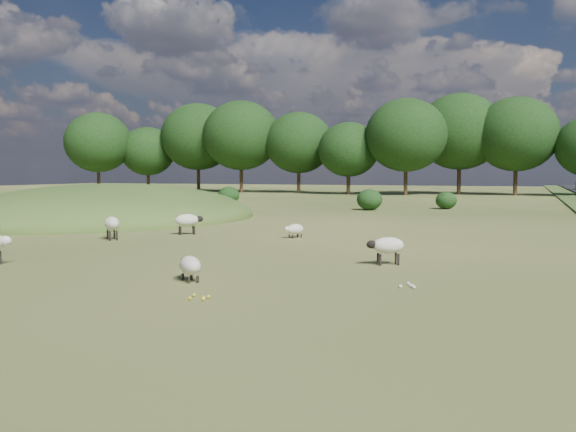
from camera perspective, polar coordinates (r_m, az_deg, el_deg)
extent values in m
plane|color=#2D4816|center=(40.45, 5.22, 0.15)|extent=(160.00, 160.00, 0.00)
ellipsoid|color=#33561E|center=(38.38, -15.65, -0.19)|extent=(16.00, 20.00, 4.00)
cylinder|color=black|center=(89.31, -16.48, 3.34)|extent=(0.44, 0.44, 3.77)
ellipsoid|color=black|center=(89.39, -16.54, 6.29)|extent=(8.81, 8.81, 7.93)
cylinder|color=black|center=(89.28, -12.32, 3.20)|extent=(0.44, 0.44, 3.12)
ellipsoid|color=black|center=(89.31, -12.35, 5.65)|extent=(7.28, 7.28, 6.55)
cylinder|color=black|center=(86.65, -7.97, 3.59)|extent=(0.44, 0.44, 4.21)
ellipsoid|color=black|center=(86.77, -8.00, 6.99)|extent=(9.83, 9.83, 8.84)
cylinder|color=black|center=(81.88, -4.17, 3.58)|extent=(0.44, 0.44, 4.18)
ellipsoid|color=black|center=(82.00, -4.19, 7.16)|extent=(9.75, 9.75, 8.78)
cylinder|color=black|center=(79.73, 0.95, 3.37)|extent=(0.44, 0.44, 3.61)
ellipsoid|color=black|center=(79.80, 0.96, 6.54)|extent=(8.41, 8.41, 7.57)
cylinder|color=black|center=(74.94, 5.39, 3.09)|extent=(0.44, 0.44, 3.02)
ellipsoid|color=black|center=(74.97, 5.41, 5.91)|extent=(7.04, 7.04, 6.34)
cylinder|color=black|center=(73.05, 10.42, 3.36)|extent=(0.44, 0.44, 3.90)
ellipsoid|color=black|center=(73.15, 10.46, 7.09)|extent=(9.09, 9.09, 8.18)
cylinder|color=black|center=(77.21, 14.95, 3.44)|extent=(0.44, 0.44, 4.22)
ellipsoid|color=black|center=(77.34, 15.02, 7.27)|extent=(9.85, 9.85, 8.86)
cylinder|color=black|center=(75.92, 19.56, 3.24)|extent=(0.44, 0.44, 3.94)
ellipsoid|color=black|center=(76.03, 19.64, 6.87)|extent=(9.20, 9.20, 8.28)
ellipsoid|color=black|center=(44.87, 7.26, 1.45)|extent=(1.77, 1.77, 1.45)
ellipsoid|color=black|center=(47.17, 13.88, 1.35)|extent=(1.50, 1.50, 1.23)
ellipsoid|color=black|center=(52.73, -5.30, 1.84)|extent=(1.76, 1.76, 1.44)
ellipsoid|color=silver|center=(20.20, -23.82, -2.02)|extent=(0.40, 0.33, 0.28)
cylinder|color=black|center=(20.52, -24.22, -3.40)|extent=(0.08, 0.08, 0.40)
ellipsoid|color=beige|center=(26.06, 0.65, -1.16)|extent=(0.76, 0.93, 0.42)
ellipsoid|color=silver|center=(25.75, -0.06, -1.16)|extent=(0.30, 0.33, 0.21)
cylinder|color=black|center=(25.85, 0.43, -1.85)|extent=(0.06, 0.06, 0.15)
cylinder|color=black|center=(26.00, 0.11, -1.82)|extent=(0.06, 0.06, 0.15)
cylinder|color=black|center=(26.18, 1.19, -1.78)|extent=(0.06, 0.06, 0.15)
cylinder|color=black|center=(26.33, 0.87, -1.74)|extent=(0.06, 0.06, 0.15)
ellipsoid|color=beige|center=(26.29, -15.38, -0.64)|extent=(1.13, 1.14, 0.54)
ellipsoid|color=black|center=(26.84, -15.56, -0.47)|extent=(0.42, 0.42, 0.27)
cylinder|color=black|center=(26.61, -15.73, -1.59)|extent=(0.08, 0.08, 0.38)
cylinder|color=black|center=(26.65, -15.18, -1.57)|extent=(0.08, 0.08, 0.38)
cylinder|color=black|center=(26.01, -15.54, -1.71)|extent=(0.08, 0.08, 0.38)
cylinder|color=black|center=(26.05, -14.97, -1.69)|extent=(0.08, 0.08, 0.38)
ellipsoid|color=beige|center=(18.80, 8.91, -2.59)|extent=(1.05, 0.89, 0.48)
ellipsoid|color=black|center=(18.65, 7.44, -2.52)|extent=(0.37, 0.35, 0.24)
cylinder|color=black|center=(18.66, 8.21, -3.89)|extent=(0.07, 0.07, 0.34)
cylinder|color=black|center=(18.88, 8.00, -3.79)|extent=(0.07, 0.07, 0.34)
cylinder|color=black|center=(18.83, 9.79, -3.83)|extent=(0.07, 0.07, 0.34)
cylinder|color=black|center=(19.05, 9.56, -3.74)|extent=(0.07, 0.07, 0.34)
ellipsoid|color=beige|center=(16.04, -8.70, -4.36)|extent=(0.98, 0.98, 0.46)
ellipsoid|color=black|center=(16.50, -9.18, -4.02)|extent=(0.36, 0.36, 0.23)
cylinder|color=black|center=(16.31, -9.33, -5.35)|extent=(0.07, 0.07, 0.17)
cylinder|color=black|center=(16.37, -8.56, -5.31)|extent=(0.07, 0.07, 0.17)
cylinder|color=black|center=(15.81, -8.81, -5.64)|extent=(0.07, 0.07, 0.17)
cylinder|color=black|center=(15.87, -8.03, -5.60)|extent=(0.07, 0.07, 0.17)
ellipsoid|color=beige|center=(27.70, -8.98, -0.36)|extent=(1.11, 1.07, 0.52)
ellipsoid|color=black|center=(27.82, -7.88, -0.26)|extent=(0.41, 0.40, 0.26)
cylinder|color=black|center=(27.92, -8.43, -1.23)|extent=(0.07, 0.07, 0.37)
cylinder|color=black|center=(27.68, -8.32, -1.28)|extent=(0.07, 0.07, 0.37)
cylinder|color=black|center=(27.80, -9.62, -1.27)|extent=(0.07, 0.07, 0.37)
cylinder|color=black|center=(27.55, -9.51, -1.32)|extent=(0.07, 0.07, 0.37)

